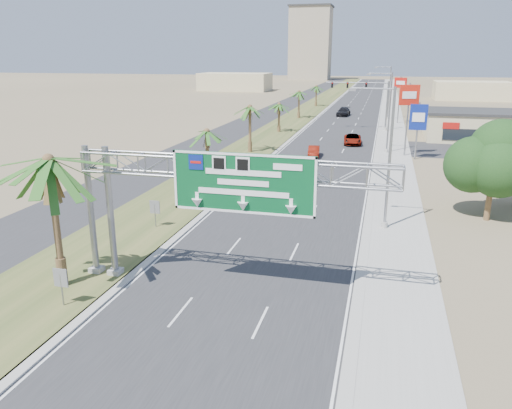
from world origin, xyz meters
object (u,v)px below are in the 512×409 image
object	(u,v)px
car_right_lane	(353,139)
sign_gantry	(216,178)
car_left_lane	(256,174)
car_far	(344,112)
pole_sign_blue	(418,119)
car_mid_lane	(314,151)
store_building	(490,127)
pole_sign_red_near	(409,99)
palm_near	(48,161)
pole_sign_red_far	(400,86)
signal_mast	(375,101)

from	to	relation	value
car_right_lane	sign_gantry	bearing A→B (deg)	-99.24
car_left_lane	car_right_lane	xyz separation A→B (m)	(7.83, 23.86, -0.02)
car_far	pole_sign_blue	bearing A→B (deg)	-69.62
car_left_lane	car_mid_lane	distance (m)	14.37
store_building	pole_sign_red_near	size ratio (longest dim) A/B	2.04
store_building	car_left_lane	distance (m)	42.25
palm_near	car_right_lane	bearing A→B (deg)	76.29
car_far	pole_sign_red_far	xyz separation A→B (m)	(10.59, -9.55, 5.80)
signal_mast	pole_sign_red_near	world-z (taller)	pole_sign_red_near
car_far	car_mid_lane	bearing A→B (deg)	-85.22
signal_mast	pole_sign_red_far	world-z (taller)	pole_sign_red_far
palm_near	car_far	distance (m)	84.24
palm_near	signal_mast	size ratio (longest dim) A/B	0.81
palm_near	sign_gantry	bearing A→B (deg)	13.32
sign_gantry	pole_sign_red_near	bearing A→B (deg)	75.18
signal_mast	car_far	size ratio (longest dim) A/B	1.82
signal_mast	car_far	bearing A→B (deg)	108.20
signal_mast	car_right_lane	distance (m)	15.35
car_left_lane	pole_sign_blue	size ratio (longest dim) A/B	0.64
pole_sign_blue	pole_sign_red_far	xyz separation A→B (m)	(-1.52, 33.42, 1.80)
store_building	palm_near	bearing A→B (deg)	-118.28
car_left_lane	car_right_lane	bearing A→B (deg)	71.93
car_right_lane	pole_sign_red_near	xyz separation A→B (m)	(6.81, -6.94, 6.23)
pole_sign_red_far	palm_near	bearing A→B (deg)	-104.02
store_building	signal_mast	bearing A→B (deg)	160.46
sign_gantry	car_mid_lane	size ratio (longest dim) A/B	4.30
sign_gantry	pole_sign_red_far	world-z (taller)	pole_sign_red_far
palm_near	car_far	size ratio (longest dim) A/B	1.48
car_far	store_building	bearing A→B (deg)	-43.11
palm_near	signal_mast	bearing A→B (deg)	77.34
car_mid_lane	car_far	bearing A→B (deg)	84.05
car_left_lane	pole_sign_red_near	xyz separation A→B (m)	(14.64, 16.91, 6.21)
signal_mast	store_building	world-z (taller)	signal_mast
car_left_lane	pole_sign_red_far	xyz separation A→B (m)	(14.29, 48.58, 5.89)
sign_gantry	pole_sign_red_far	distance (m)	72.91
car_right_lane	car_far	world-z (taller)	car_far
car_right_lane	store_building	bearing A→B (deg)	19.71
store_building	car_right_lane	distance (m)	21.05
car_far	signal_mast	bearing A→B (deg)	-67.16
sign_gantry	pole_sign_blue	world-z (taller)	sign_gantry
sign_gantry	car_far	xyz separation A→B (m)	(-0.24, 81.72, -5.24)
signal_mast	pole_sign_blue	world-z (taller)	signal_mast
car_left_lane	car_mid_lane	world-z (taller)	car_left_lane
sign_gantry	car_left_lane	bearing A→B (deg)	99.45
sign_gantry	car_mid_lane	distance (m)	37.84
signal_mast	store_building	size ratio (longest dim) A/B	0.57
car_mid_lane	pole_sign_red_near	bearing A→B (deg)	9.65
sign_gantry	pole_sign_red_far	size ratio (longest dim) A/B	2.00
signal_mast	sign_gantry	bearing A→B (deg)	-95.74
pole_sign_red_near	pole_sign_red_far	world-z (taller)	pole_sign_red_near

